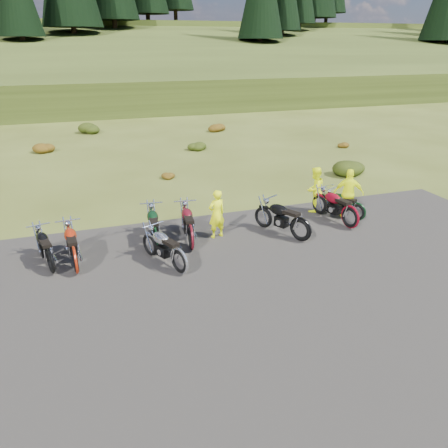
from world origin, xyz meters
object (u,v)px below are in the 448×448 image
object	(u,v)px
motorcycle_0	(53,273)
motorcycle_7	(356,221)
motorcycle_3	(180,274)
person_middle	(217,215)

from	to	relation	value
motorcycle_0	motorcycle_7	size ratio (longest dim) A/B	1.08
motorcycle_3	person_middle	bearing A→B (deg)	-64.52
motorcycle_3	person_middle	distance (m)	2.80
motorcycle_0	motorcycle_3	bearing A→B (deg)	-123.08
motorcycle_0	motorcycle_3	distance (m)	3.61
motorcycle_7	motorcycle_0	bearing A→B (deg)	64.35
motorcycle_3	person_middle	size ratio (longest dim) A/B	1.34
motorcycle_0	person_middle	world-z (taller)	person_middle
motorcycle_3	person_middle	xyz separation A→B (m)	(1.74, 2.03, 0.82)
motorcycle_0	motorcycle_7	bearing A→B (deg)	-100.70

